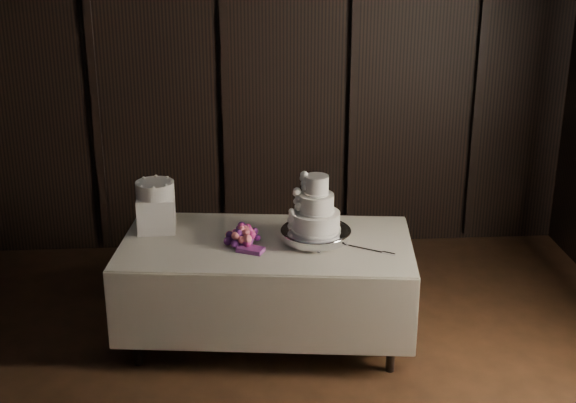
{
  "coord_description": "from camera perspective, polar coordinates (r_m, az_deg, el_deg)",
  "views": [
    {
      "loc": [
        0.06,
        -3.27,
        2.94
      ],
      "look_at": [
        0.42,
        1.78,
        1.05
      ],
      "focal_mm": 50.0,
      "sensor_mm": 36.0,
      "label": 1
    }
  ],
  "objects": [
    {
      "name": "box_pedestal",
      "position": [
        5.73,
        -9.34,
        -0.82
      ],
      "size": [
        0.27,
        0.27,
        0.25
      ],
      "primitive_type": "cube",
      "rotation": [
        0.0,
        0.0,
        0.04
      ],
      "color": "white",
      "rests_on": "display_table"
    },
    {
      "name": "cake_knife",
      "position": [
        5.4,
        5.34,
        -3.35
      ],
      "size": [
        0.32,
        0.22,
        0.01
      ],
      "primitive_type": "cube",
      "rotation": [
        0.0,
        0.0,
        -0.57
      ],
      "color": "silver",
      "rests_on": "display_table"
    },
    {
      "name": "room",
      "position": [
        3.57,
        -4.67,
        -3.35
      ],
      "size": [
        6.08,
        7.08,
        3.08
      ],
      "color": "black",
      "rests_on": "ground"
    },
    {
      "name": "cake_stand",
      "position": [
        5.47,
        1.99,
        -2.47
      ],
      "size": [
        0.62,
        0.62,
        0.09
      ],
      "primitive_type": "cylinder",
      "rotation": [
        0.0,
        0.0,
        0.34
      ],
      "color": "silver",
      "rests_on": "display_table"
    },
    {
      "name": "display_table",
      "position": [
        5.64,
        -1.53,
        -6.07
      ],
      "size": [
        2.1,
        1.27,
        0.76
      ],
      "rotation": [
        0.0,
        0.0,
        -0.12
      ],
      "color": "silver",
      "rests_on": "ground"
    },
    {
      "name": "bouquet",
      "position": [
        5.43,
        -3.25,
        -2.49
      ],
      "size": [
        0.42,
        0.47,
        0.18
      ],
      "primitive_type": null,
      "rotation": [
        0.0,
        0.0,
        -0.45
      ],
      "color": "#BE5359",
      "rests_on": "display_table"
    },
    {
      "name": "wedding_cake",
      "position": [
        5.38,
        1.73,
        -0.6
      ],
      "size": [
        0.36,
        0.32,
        0.39
      ],
      "rotation": [
        0.0,
        0.0,
        -0.03
      ],
      "color": "white",
      "rests_on": "cake_stand"
    },
    {
      "name": "small_cake",
      "position": [
        5.66,
        -9.44,
        0.87
      ],
      "size": [
        0.35,
        0.35,
        0.11
      ],
      "primitive_type": "cylinder",
      "rotation": [
        0.0,
        0.0,
        0.37
      ],
      "color": "white",
      "rests_on": "box_pedestal"
    }
  ]
}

